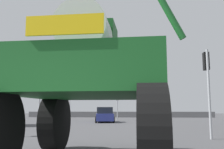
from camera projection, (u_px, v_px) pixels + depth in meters
The scene contains 8 objects.
ground_plane at pixel (107, 127), 19.29m from camera, with size 120.00×120.00×0.00m, color #424244.
oversize_sprayer at pixel (89, 86), 6.42m from camera, with size 4.30×5.55×4.55m.
sedan_ahead at pixel (105, 115), 25.91m from camera, with size 2.26×4.28×1.52m.
traffic_signal_near_right at pixel (207, 73), 11.81m from camera, with size 0.24×0.54×4.08m.
traffic_signal_far_left at pixel (70, 98), 30.79m from camera, with size 0.24×0.55×3.69m.
traffic_signal_far_right at pixel (117, 100), 30.34m from camera, with size 0.24×0.55×3.29m.
streetlight_far_left at pixel (41, 83), 26.94m from camera, with size 1.59×0.24×7.29m.
roadside_barrier at pixel (119, 115), 40.65m from camera, with size 29.77×0.24×0.90m, color #59595B.
Camera 1 is at (1.87, -1.56, 1.33)m, focal length 40.76 mm.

